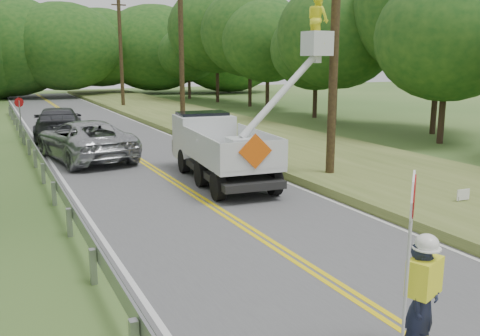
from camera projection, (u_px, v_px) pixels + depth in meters
name	position (u px, v px, depth m)	size (l,w,h in m)	color
ground	(408.00, 332.00, 8.12)	(140.00, 140.00, 0.00)	#355C25
road	(151.00, 167.00, 20.40)	(7.20, 96.00, 0.03)	#555558
guardrail	(40.00, 158.00, 19.35)	(0.18, 48.00, 0.77)	gray
utility_poles	(232.00, 36.00, 24.11)	(1.60, 43.30, 10.00)	black
tall_grass_verge	(302.00, 150.00, 23.44)	(7.00, 96.00, 0.30)	#53632A
treeline_right	(317.00, 32.00, 35.85)	(11.75, 52.39, 11.25)	#332319
treeline_horizon	(30.00, 47.00, 55.95)	(57.13, 14.95, 12.35)	#154215
flagger	(422.00, 293.00, 7.15)	(1.07, 0.67, 2.82)	#191E33
bucket_truck	(223.00, 137.00, 18.48)	(4.50, 6.49, 6.28)	black
suv_silver	(85.00, 140.00, 21.73)	(2.80, 6.06, 1.69)	#A5A8AC
suv_darkgrey	(59.00, 123.00, 27.25)	(2.38, 5.86, 1.70)	#38393F
stop_sign_permanent	(20.00, 114.00, 25.81)	(0.46, 0.23, 2.33)	gray
yard_sign	(463.00, 196.00, 14.44)	(0.44, 0.06, 0.64)	white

